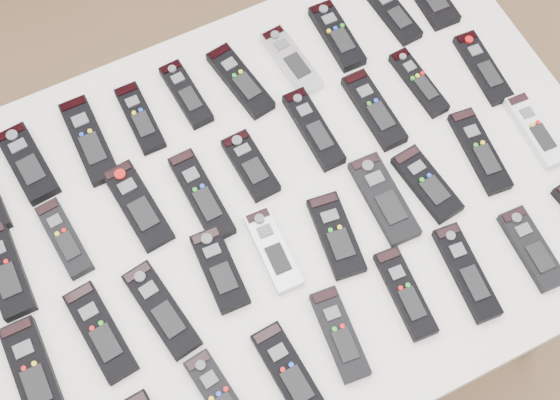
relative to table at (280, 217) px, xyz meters
name	(u,v)px	position (x,y,z in m)	size (l,w,h in m)	color
ground	(242,337)	(-0.12, 0.00, -0.72)	(4.00, 4.00, 0.00)	olive
table	(280,217)	(0.00, 0.00, 0.00)	(1.25, 0.88, 0.78)	white
remote_1	(28,164)	(-0.40, 0.29, 0.07)	(0.06, 0.17, 0.02)	black
remote_2	(89,140)	(-0.27, 0.28, 0.07)	(0.06, 0.19, 0.02)	black
remote_3	(140,118)	(-0.17, 0.29, 0.07)	(0.05, 0.16, 0.02)	black
remote_4	(186,94)	(-0.06, 0.30, 0.07)	(0.05, 0.15, 0.02)	black
remote_5	(240,81)	(0.05, 0.27, 0.07)	(0.05, 0.18, 0.02)	black
remote_6	(291,61)	(0.16, 0.27, 0.07)	(0.05, 0.17, 0.02)	#B7B7BC
remote_7	(337,36)	(0.27, 0.29, 0.07)	(0.05, 0.17, 0.02)	black
remote_8	(393,14)	(0.41, 0.28, 0.07)	(0.05, 0.15, 0.02)	black
remote_10	(6,271)	(-0.50, 0.10, 0.07)	(0.06, 0.18, 0.02)	black
remote_11	(64,238)	(-0.39, 0.11, 0.07)	(0.05, 0.16, 0.02)	black
remote_12	(138,206)	(-0.24, 0.11, 0.07)	(0.06, 0.18, 0.02)	black
remote_13	(202,195)	(-0.13, 0.08, 0.07)	(0.05, 0.19, 0.02)	black
remote_14	(251,166)	(-0.02, 0.09, 0.07)	(0.06, 0.14, 0.02)	black
remote_15	(314,129)	(0.13, 0.11, 0.07)	(0.05, 0.18, 0.02)	black
remote_16	(374,110)	(0.26, 0.10, 0.07)	(0.05, 0.18, 0.02)	black
remote_17	(419,83)	(0.37, 0.11, 0.07)	(0.04, 0.16, 0.02)	black
remote_18	(483,68)	(0.50, 0.09, 0.07)	(0.05, 0.17, 0.02)	black
remote_19	(33,373)	(-0.52, -0.10, 0.07)	(0.06, 0.19, 0.02)	black
remote_20	(100,332)	(-0.39, -0.08, 0.07)	(0.06, 0.18, 0.02)	black
remote_21	(162,310)	(-0.28, -0.09, 0.07)	(0.06, 0.18, 0.02)	black
remote_22	(220,270)	(-0.16, -0.07, 0.07)	(0.06, 0.16, 0.02)	black
remote_23	(273,250)	(-0.05, -0.08, 0.07)	(0.05, 0.16, 0.02)	#B7B7BC
remote_24	(336,235)	(0.06, -0.11, 0.07)	(0.06, 0.16, 0.02)	black
remote_25	(384,199)	(0.18, -0.08, 0.07)	(0.06, 0.18, 0.02)	black
remote_26	(427,184)	(0.27, -0.09, 0.07)	(0.06, 0.16, 0.02)	black
remote_27	(480,151)	(0.39, -0.07, 0.07)	(0.05, 0.18, 0.02)	black
remote_28	(535,130)	(0.51, -0.08, 0.07)	(0.04, 0.16, 0.02)	silver
remote_31	(222,400)	(-0.25, -0.28, 0.07)	(0.05, 0.18, 0.02)	black
remote_32	(289,374)	(-0.13, -0.29, 0.07)	(0.06, 0.18, 0.02)	black
remote_33	(340,334)	(-0.02, -0.27, 0.07)	(0.05, 0.17, 0.02)	black
remote_34	(405,293)	(0.12, -0.26, 0.07)	(0.05, 0.17, 0.02)	black
remote_35	(467,272)	(0.24, -0.27, 0.07)	(0.05, 0.18, 0.02)	black
remote_36	(532,249)	(0.37, -0.29, 0.07)	(0.05, 0.16, 0.02)	black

